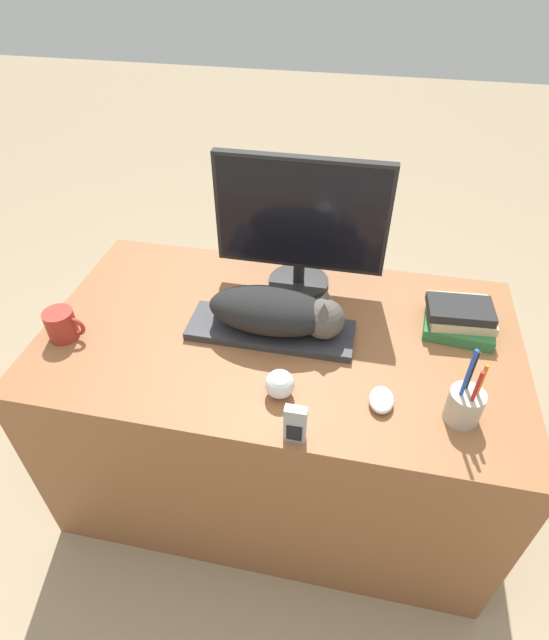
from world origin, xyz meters
The scene contains 11 objects.
ground_plane centered at (0.00, 0.00, 0.00)m, with size 12.00×12.00×0.00m, color #998466.
desk centered at (0.00, 0.39, 0.35)m, with size 1.37×0.78×0.70m.
keyboard centered at (-0.03, 0.38, 0.71)m, with size 0.48×0.16×0.02m.
cat centered at (0.00, 0.38, 0.79)m, with size 0.38×0.16×0.13m.
monitor centered at (0.01, 0.63, 0.93)m, with size 0.52×0.19×0.43m.
computer_mouse centered at (0.30, 0.18, 0.72)m, with size 0.06×0.09×0.03m.
coffee_mug centered at (-0.60, 0.25, 0.75)m, with size 0.11×0.08×0.09m.
pen_cup centered at (0.49, 0.17, 0.75)m, with size 0.08×0.08×0.23m.
baseball centered at (0.04, 0.16, 0.74)m, with size 0.08×0.08×0.08m.
phone centered at (0.11, 0.03, 0.75)m, with size 0.05×0.03×0.11m.
book_stack centered at (0.50, 0.51, 0.74)m, with size 0.21×0.20×0.09m.
Camera 1 is at (0.20, -0.67, 1.67)m, focal length 28.00 mm.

